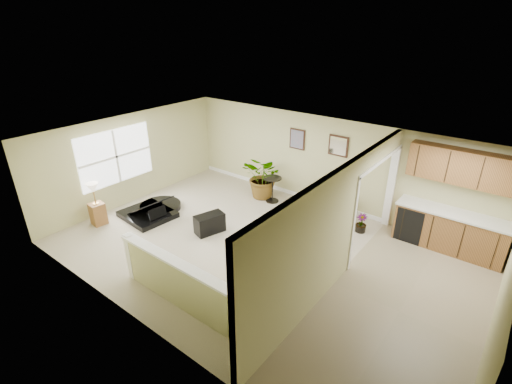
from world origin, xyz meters
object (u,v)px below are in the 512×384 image
Objects in this scene: piano at (149,197)px; loveseat at (325,208)px; small_plant at (361,224)px; piano_bench at (210,223)px; palm_plant at (264,177)px; accent_table at (272,186)px; lamp_stand at (97,207)px.

loveseat is (3.83, 2.67, -0.22)m from piano.
loveseat is at bearing 176.61° from small_plant.
palm_plant reaches higher than piano_bench.
piano is 4.67m from loveseat.
small_plant is (3.06, -0.11, -0.43)m from palm_plant.
piano_bench is 2.36m from accent_table.
loveseat reaches higher than accent_table.
piano_bench is 3.04m from loveseat.
lamp_stand is (-2.79, -3.77, 0.00)m from accent_table.
palm_plant reaches higher than piano.
palm_plant is at bearing 177.85° from small_plant.
small_plant is (2.94, 2.29, -0.04)m from piano_bench.
piano_bench is 2.44m from palm_plant.
accent_table is (-1.69, -0.02, 0.18)m from loveseat.
piano is 2.25× the size of accent_table.
palm_plant is 2.70× the size of small_plant.
lamp_stand is (-0.65, -1.12, -0.04)m from piano.
palm_plant is at bearing 61.74° from piano.
accent_table is at bearing 56.10° from piano.
palm_plant reaches higher than lamp_stand.
lamp_stand is at bearing -122.35° from palm_plant.
small_plant is (1.02, -0.06, -0.09)m from loveseat.
piano is 1.29× the size of palm_plant.
accent_table reaches higher than small_plant.
small_plant is at bearing -2.15° from palm_plant.
palm_plant is at bearing 167.66° from accent_table.
lamp_stand reaches higher than piano_bench.
accent_table is at bearing 53.53° from lamp_stand.
accent_table is at bearing 179.19° from small_plant.
piano is at bearing -151.68° from small_plant.
lamp_stand is (-5.50, -3.73, 0.28)m from small_plant.
accent_table is at bearing 84.27° from piano_bench.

